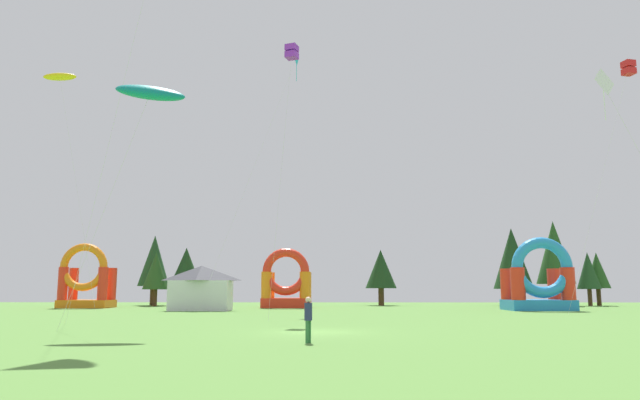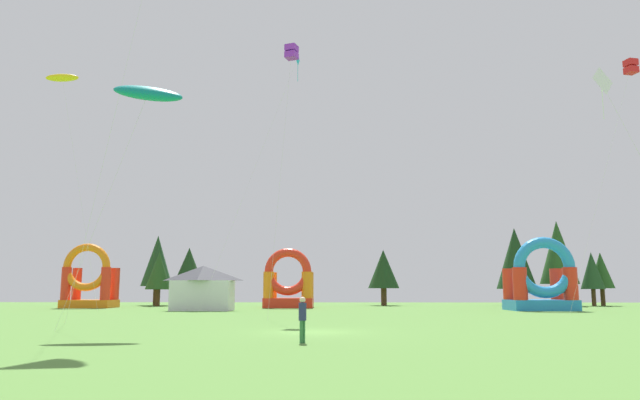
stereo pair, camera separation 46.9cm
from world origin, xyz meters
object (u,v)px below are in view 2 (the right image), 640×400
Objects in this scene: kite_purple_box at (292,52)px; festival_tent at (203,288)px; kite_yellow_parafoil at (62,78)px; kite_red_box at (631,67)px; inflatable_orange_dome at (89,283)px; kite_white_diamond at (600,85)px; inflatable_blue_arch at (542,284)px; inflatable_red_slide at (288,287)px; kite_cyan_diamond at (298,59)px; person_far_side at (302,315)px; kite_teal_parafoil at (148,94)px.

festival_tent is (-9.28, 13.84, -17.37)m from kite_purple_box.
kite_yellow_parafoil reaches higher than kite_red_box.
kite_purple_box is 2.95× the size of inflatable_orange_dome.
inflatable_blue_arch is at bearing 78.04° from kite_white_diamond.
kite_yellow_parafoil is 30.42m from inflatable_red_slide.
festival_tent is (-7.38, -8.21, -0.17)m from inflatable_red_slide.
kite_white_diamond is 0.52× the size of kite_cyan_diamond.
kite_purple_box is 24.66m from kite_yellow_parafoil.
inflatable_blue_arch is (22.54, 14.76, -17.02)m from kite_purple_box.
person_far_side is 34.61m from festival_tent.
inflatable_red_slide is at bearing 153.55° from kite_red_box.
person_far_side is 0.32× the size of festival_tent.
inflatable_orange_dome is 1.08× the size of inflatable_red_slide.
person_far_side is at bearing -121.43° from inflatable_blue_arch.
kite_teal_parafoil is 40.85m from kite_red_box.
person_far_side is at bearing -57.74° from inflatable_orange_dome.
kite_white_diamond is 53.19m from inflatable_orange_dome.
kite_red_box is at bearing 29.05° from kite_teal_parafoil.
kite_white_diamond is at bearing -45.36° from festival_tent.
kite_teal_parafoil is at bearing 179.74° from kite_white_diamond.
kite_purple_box is 11.55× the size of person_far_side.
kite_purple_box is 1.55× the size of kite_teal_parafoil.
kite_cyan_diamond reaches higher than festival_tent.
inflatable_red_slide is (21.35, 0.90, -0.34)m from inflatable_orange_dome.
kite_purple_box reaches higher than kite_teal_parafoil.
kite_white_diamond reaches higher than festival_tent.
inflatable_blue_arch is at bearing 5.09° from kite_cyan_diamond.
inflatable_orange_dome reaches higher than inflatable_red_slide.
kite_yellow_parafoil is at bearing -174.35° from inflatable_blue_arch.
kite_red_box reaches higher than inflatable_orange_dome.
kite_red_box is 38.58m from inflatable_red_slide.
kite_yellow_parafoil is 23.66m from festival_tent.
kite_yellow_parafoil is at bearing 155.16° from kite_purple_box.
inflatable_orange_dome is at bearing 152.38° from festival_tent.
person_far_side is at bearing -83.93° from kite_purple_box.
kite_red_box is (34.91, 19.39, 8.61)m from kite_teal_parafoil.
kite_white_diamond is 2.37× the size of festival_tent.
kite_red_box is 20.72m from inflatable_blue_arch.
festival_tent is (13.02, 3.52, -19.44)m from kite_yellow_parafoil.
inflatable_blue_arch is (-5.88, 7.79, -18.28)m from kite_red_box.
kite_purple_box is at bearing 37.51° from person_far_side.
person_far_side is (-26.42, -25.82, -19.68)m from kite_red_box.
person_far_side is 0.25× the size of inflatable_orange_dome.
kite_yellow_parafoil is at bearing 176.21° from kite_red_box.
kite_red_box is 1.65× the size of kite_white_diamond.
festival_tent is at bearing 169.66° from kite_red_box.
kite_red_box is 3.14× the size of inflatable_blue_arch.
kite_purple_box is 2.94× the size of inflatable_blue_arch.
person_far_side is (8.49, -6.43, -11.07)m from kite_teal_parafoil.
kite_red_box is at bearing -52.95° from inflatable_blue_arch.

